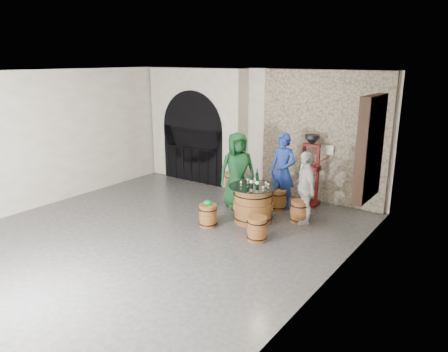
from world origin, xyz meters
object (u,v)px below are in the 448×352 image
Objects in this scene: wine_bottle_left at (251,180)px; person_green at (237,170)px; person_blue at (283,171)px; wine_bottle_center at (257,181)px; person_white at (305,187)px; barrel_table at (253,204)px; barrel_stool_near_left at (208,215)px; barrel_stool_far at (278,200)px; barrel_stool_right at (299,212)px; side_barrel at (233,183)px; barrel_stool_near_right at (257,229)px; corking_press at (311,165)px; wine_bottle_right at (257,178)px; barrel_stool_left at (237,197)px.

person_green is at bearing 141.18° from wine_bottle_left.
person_blue is 5.54× the size of wine_bottle_center.
person_green reaches higher than person_white.
barrel_table reaches higher than barrel_stool_near_left.
barrel_stool_far and barrel_stool_right have the same top height.
barrel_stool_right is at bearing -20.29° from side_barrel.
barrel_stool_near_right is 3.07m from side_barrel.
corking_press is at bearing 8.52° from side_barrel.
wine_bottle_right is at bearing 122.54° from wine_bottle_center.
barrel_stool_near_left is at bearing -127.56° from wine_bottle_left.
wine_bottle_right is (-0.12, -0.81, 0.70)m from barrel_stool_far.
barrel_stool_far is at bearing 85.29° from barrel_table.
wine_bottle_center reaches higher than barrel_stool_left.
wine_bottle_center is (-0.74, -0.57, 0.70)m from barrel_stool_right.
barrel_table is 0.58m from wine_bottle_right.
wine_bottle_right is (0.60, 0.98, 0.70)m from barrel_stool_near_left.
barrel_stool_left is at bearing 141.13° from wine_bottle_left.
person_blue is (0.73, 1.93, 0.66)m from barrel_stool_near_left.
corking_press reaches higher than side_barrel.
person_blue is 1.14× the size of person_white.
person_white is (0.92, 0.61, 0.39)m from barrel_table.
barrel_table is 1.26m from person_blue.
person_blue is at bearing 141.37° from barrel_stool_right.
barrel_stool_near_right is 1.17m from wine_bottle_center.
corking_press is at bearing 55.37° from person_blue.
wine_bottle_left is 0.19× the size of corking_press.
side_barrel reaches higher than barrel_stool_near_right.
barrel_stool_near_right is 1.24m from wine_bottle_left.
person_blue reaches higher than wine_bottle_right.
barrel_stool_near_right is at bearing -74.21° from barrel_stool_far.
wine_bottle_center reaches higher than barrel_stool_far.
barrel_table is 2.18× the size of barrel_stool_near_right.
person_blue is at bearing 85.29° from barrel_table.
barrel_stool_left and barrel_stool_right have the same top height.
barrel_stool_near_right is (0.60, -0.81, -0.16)m from barrel_table.
wine_bottle_center is at bearing -57.46° from wine_bottle_right.
barrel_stool_far is at bearing 91.05° from wine_bottle_center.
barrel_stool_far is at bearing -158.58° from person_white.
barrel_stool_near_left is at bearing -108.46° from person_blue.
wine_bottle_center is 2.26m from side_barrel.
barrel_stool_near_right is at bearing -58.12° from wine_bottle_center.
barrel_table is 0.54m from wine_bottle_left.
barrel_stool_far is 0.68m from person_blue.
wine_bottle_right reaches higher than barrel_stool_far.
person_blue reaches higher than barrel_table.
side_barrel is (-2.10, 2.23, 0.04)m from barrel_stool_near_right.
barrel_stool_far is at bearing -121.79° from corking_press.
person_blue is 0.99m from person_white.
person_green is 5.53× the size of wine_bottle_left.
barrel_stool_left is at bearing -155.73° from barrel_stool_far.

